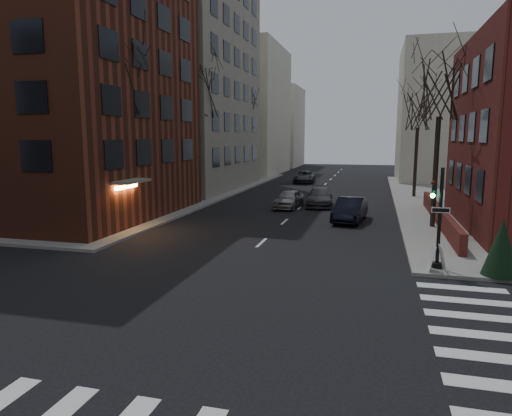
{
  "coord_description": "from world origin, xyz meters",
  "views": [
    {
      "loc": [
        5.49,
        -9.94,
        5.34
      ],
      "look_at": [
        0.07,
        10.64,
        2.0
      ],
      "focal_mm": 32.0,
      "sensor_mm": 36.0,
      "label": 1
    }
  ],
  "objects_px": {
    "tree_left_b": "(199,93)",
    "evergreen_shrub": "(501,247)",
    "tree_left_a": "(121,81)",
    "tree_right_b": "(418,110)",
    "streetlamp_near": "(188,151)",
    "car_lane_silver": "(289,199)",
    "car_lane_gray": "(320,197)",
    "traffic_signal": "(438,224)",
    "sandwich_board": "(437,258)",
    "tree_right_a": "(441,88)",
    "car_lane_far": "(304,177)",
    "streetlamp_far": "(256,146)",
    "parked_sedan": "(350,210)",
    "tree_left_c": "(246,112)"
  },
  "relations": [
    {
      "from": "tree_left_b",
      "to": "evergreen_shrub",
      "type": "distance_m",
      "value": 26.92
    },
    {
      "from": "tree_left_a",
      "to": "tree_right_b",
      "type": "xyz_separation_m",
      "value": [
        17.6,
        18.0,
        -0.88
      ]
    },
    {
      "from": "streetlamp_near",
      "to": "car_lane_silver",
      "type": "relative_size",
      "value": 1.53
    },
    {
      "from": "streetlamp_near",
      "to": "car_lane_gray",
      "type": "height_order",
      "value": "streetlamp_near"
    },
    {
      "from": "streetlamp_near",
      "to": "tree_left_a",
      "type": "bearing_deg",
      "value": -94.29
    },
    {
      "from": "traffic_signal",
      "to": "tree_left_b",
      "type": "bearing_deg",
      "value": 134.54
    },
    {
      "from": "traffic_signal",
      "to": "car_lane_gray",
      "type": "xyz_separation_m",
      "value": [
        -6.6,
        16.23,
        -1.21
      ]
    },
    {
      "from": "traffic_signal",
      "to": "sandwich_board",
      "type": "bearing_deg",
      "value": -92.32
    },
    {
      "from": "traffic_signal",
      "to": "sandwich_board",
      "type": "relative_size",
      "value": 3.88
    },
    {
      "from": "tree_left_a",
      "to": "evergreen_shrub",
      "type": "distance_m",
      "value": 21.02
    },
    {
      "from": "tree_right_a",
      "to": "car_lane_silver",
      "type": "height_order",
      "value": "tree_right_a"
    },
    {
      "from": "streetlamp_near",
      "to": "sandwich_board",
      "type": "bearing_deg",
      "value": -39.95
    },
    {
      "from": "tree_left_a",
      "to": "tree_right_a",
      "type": "xyz_separation_m",
      "value": [
        17.6,
        4.0,
        -0.44
      ]
    },
    {
      "from": "tree_right_a",
      "to": "car_lane_far",
      "type": "xyz_separation_m",
      "value": [
        -11.39,
        24.97,
        -7.34
      ]
    },
    {
      "from": "tree_right_a",
      "to": "sandwich_board",
      "type": "height_order",
      "value": "tree_right_a"
    },
    {
      "from": "sandwich_board",
      "to": "streetlamp_far",
      "type": "bearing_deg",
      "value": 110.51
    },
    {
      "from": "tree_left_a",
      "to": "sandwich_board",
      "type": "height_order",
      "value": "tree_left_a"
    },
    {
      "from": "traffic_signal",
      "to": "tree_left_a",
      "type": "bearing_deg",
      "value": 163.35
    },
    {
      "from": "tree_right_a",
      "to": "parked_sedan",
      "type": "bearing_deg",
      "value": 166.25
    },
    {
      "from": "sandwich_board",
      "to": "tree_right_a",
      "type": "bearing_deg",
      "value": 79.51
    },
    {
      "from": "streetlamp_near",
      "to": "car_lane_gray",
      "type": "distance_m",
      "value": 10.67
    },
    {
      "from": "car_lane_silver",
      "to": "streetlamp_near",
      "type": "bearing_deg",
      "value": -163.08
    },
    {
      "from": "traffic_signal",
      "to": "tree_left_c",
      "type": "bearing_deg",
      "value": 118.36
    },
    {
      "from": "parked_sedan",
      "to": "car_lane_gray",
      "type": "xyz_separation_m",
      "value": [
        -2.66,
        6.05,
        -0.06
      ]
    },
    {
      "from": "car_lane_far",
      "to": "streetlamp_near",
      "type": "bearing_deg",
      "value": -109.41
    },
    {
      "from": "car_lane_silver",
      "to": "evergreen_shrub",
      "type": "distance_m",
      "value": 18.66
    },
    {
      "from": "car_lane_gray",
      "to": "tree_left_c",
      "type": "bearing_deg",
      "value": 119.8
    },
    {
      "from": "tree_right_b",
      "to": "tree_left_c",
      "type": "bearing_deg",
      "value": 155.56
    },
    {
      "from": "tree_left_a",
      "to": "parked_sedan",
      "type": "relative_size",
      "value": 2.24
    },
    {
      "from": "car_lane_far",
      "to": "tree_right_a",
      "type": "bearing_deg",
      "value": -69.91
    },
    {
      "from": "streetlamp_near",
      "to": "car_lane_far",
      "type": "xyz_separation_m",
      "value": [
        5.61,
        20.97,
        -3.55
      ]
    },
    {
      "from": "tree_left_a",
      "to": "streetlamp_near",
      "type": "bearing_deg",
      "value": 85.71
    },
    {
      "from": "evergreen_shrub",
      "to": "parked_sedan",
      "type": "bearing_deg",
      "value": 119.98
    },
    {
      "from": "traffic_signal",
      "to": "sandwich_board",
      "type": "distance_m",
      "value": 1.34
    },
    {
      "from": "tree_right_b",
      "to": "parked_sedan",
      "type": "xyz_separation_m",
      "value": [
        -4.8,
        -12.83,
        -6.83
      ]
    },
    {
      "from": "parked_sedan",
      "to": "car_lane_far",
      "type": "distance_m",
      "value": 24.69
    },
    {
      "from": "traffic_signal",
      "to": "tree_left_c",
      "type": "xyz_separation_m",
      "value": [
        -16.74,
        31.01,
        6.12
      ]
    },
    {
      "from": "tree_right_b",
      "to": "sandwich_board",
      "type": "relative_size",
      "value": 8.91
    },
    {
      "from": "streetlamp_near",
      "to": "parked_sedan",
      "type": "bearing_deg",
      "value": -13.04
    },
    {
      "from": "traffic_signal",
      "to": "tree_right_a",
      "type": "distance_m",
      "value": 10.92
    },
    {
      "from": "car_lane_gray",
      "to": "sandwich_board",
      "type": "bearing_deg",
      "value": -73.2
    },
    {
      "from": "parked_sedan",
      "to": "car_lane_far",
      "type": "bearing_deg",
      "value": 112.29
    },
    {
      "from": "parked_sedan",
      "to": "evergreen_shrub",
      "type": "xyz_separation_m",
      "value": [
        6.16,
        -10.67,
        0.49
      ]
    },
    {
      "from": "streetlamp_near",
      "to": "evergreen_shrub",
      "type": "xyz_separation_m",
      "value": [
        18.36,
        -13.5,
        -3.0
      ]
    },
    {
      "from": "tree_left_a",
      "to": "tree_left_b",
      "type": "relative_size",
      "value": 0.95
    },
    {
      "from": "car_lane_silver",
      "to": "car_lane_gray",
      "type": "height_order",
      "value": "car_lane_gray"
    },
    {
      "from": "tree_left_c",
      "to": "streetlamp_near",
      "type": "xyz_separation_m",
      "value": [
        0.6,
        -18.0,
        -3.79
      ]
    },
    {
      "from": "streetlamp_far",
      "to": "car_lane_gray",
      "type": "height_order",
      "value": "streetlamp_far"
    },
    {
      "from": "traffic_signal",
      "to": "tree_left_c",
      "type": "height_order",
      "value": "tree_left_c"
    },
    {
      "from": "tree_left_c",
      "to": "parked_sedan",
      "type": "bearing_deg",
      "value": -58.42
    }
  ]
}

